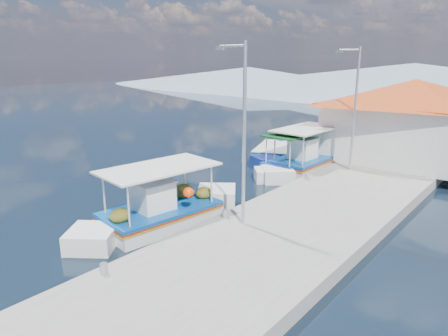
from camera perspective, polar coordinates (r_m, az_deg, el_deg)
The scene contains 10 objects.
ground at distance 15.99m, azimuth -15.22°, elevation -7.24°, with size 160.00×160.00×0.00m, color black.
quay at distance 16.67m, azimuth 14.69°, elevation -5.34°, with size 5.00×44.00×0.50m, color gray.
bollards at distance 16.85m, azimuth 7.22°, elevation -3.28°, with size 0.20×17.20×0.30m.
main_caique at distance 15.13m, azimuth -8.74°, elevation -6.24°, with size 2.81×7.47×2.48m.
caique_green_canopy at distance 22.15m, azimuth 9.75°, elevation 0.38°, with size 2.08×6.32×2.36m.
caique_blue_hull at distance 24.81m, azimuth 7.41°, elevation 2.04°, with size 3.61×6.42×1.22m.
caique_far at distance 22.51m, azimuth 11.42°, elevation 0.88°, with size 2.36×7.47×2.62m.
harbor_building at distance 24.28m, azimuth 24.98°, elevation 6.31°, with size 10.49×10.49×4.40m.
lamp_post_near at distance 13.07m, azimuth 2.55°, elevation 5.89°, with size 1.21×0.14×6.00m.
lamp_post_far at distance 20.90m, azimuth 17.86°, elevation 8.74°, with size 1.21×0.14×6.00m.
Camera 1 is at (12.30, -8.27, 6.01)m, focal length 32.32 mm.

